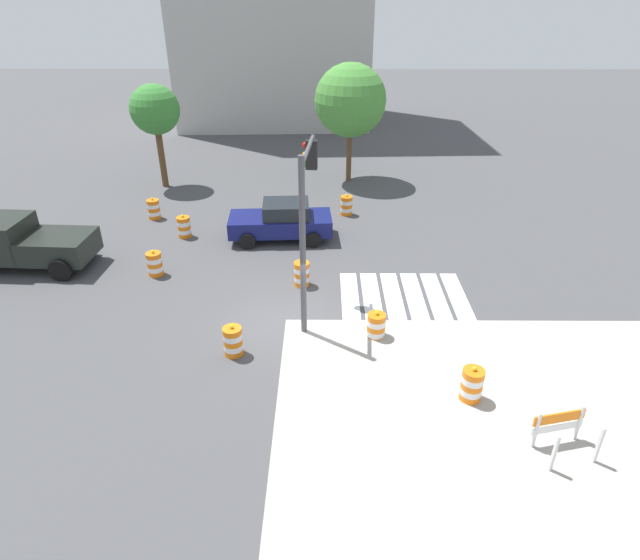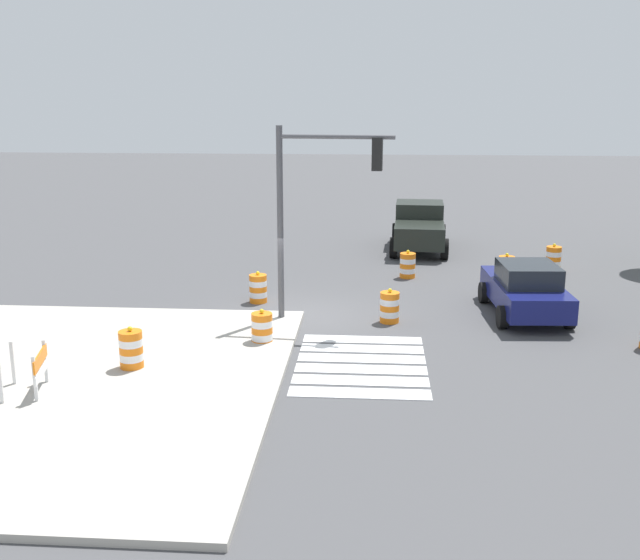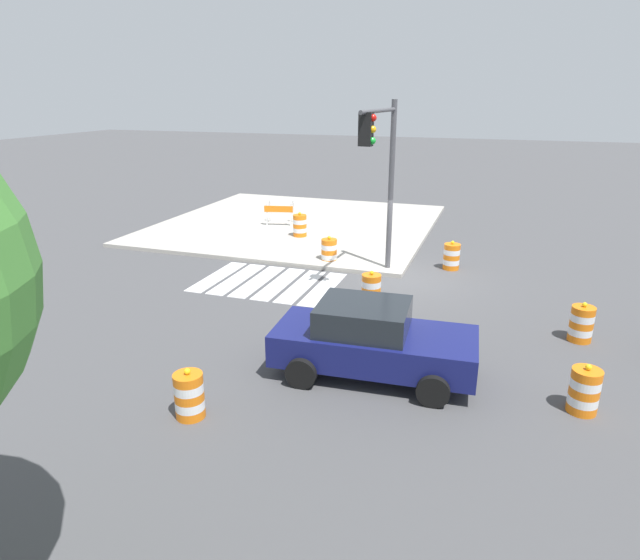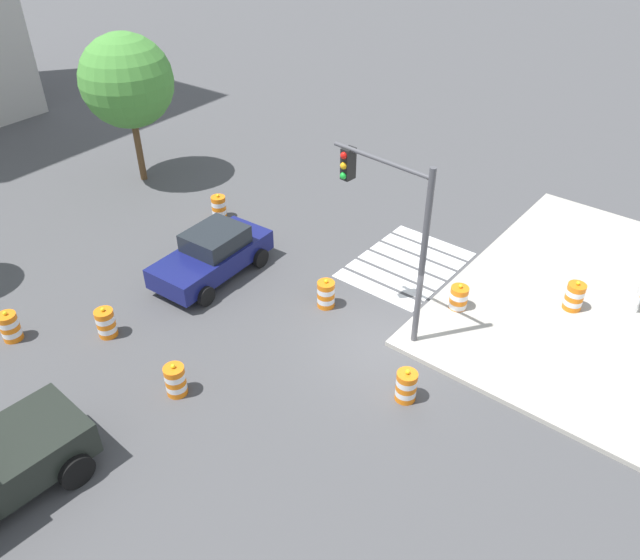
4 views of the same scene
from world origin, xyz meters
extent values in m
plane|color=#474749|center=(0.00, 0.00, 0.00)|extent=(120.00, 120.00, 0.00)
cube|color=silver|center=(2.12, 1.80, 0.01)|extent=(0.60, 3.20, 0.02)
cube|color=silver|center=(2.88, 1.80, 0.01)|extent=(0.60, 3.20, 0.02)
cube|color=silver|center=(3.62, 1.80, 0.01)|extent=(0.60, 3.20, 0.02)
cube|color=silver|center=(4.38, 1.80, 0.01)|extent=(0.60, 3.20, 0.02)
cube|color=silver|center=(5.12, 1.80, 0.01)|extent=(0.60, 3.20, 0.02)
cube|color=silver|center=(5.88, 1.80, 0.01)|extent=(0.60, 3.20, 0.02)
cube|color=navy|center=(-0.63, 6.61, 0.68)|extent=(4.40, 2.09, 0.70)
cube|color=#1E2328|center=(-0.38, 6.62, 1.33)|extent=(1.99, 1.71, 0.60)
cylinder|color=black|center=(-1.92, 5.58, 0.33)|extent=(0.67, 0.28, 0.66)
cylinder|color=black|center=(-2.03, 7.48, 0.33)|extent=(0.67, 0.28, 0.66)
cylinder|color=black|center=(0.77, 5.74, 0.33)|extent=(0.67, 0.28, 0.66)
cylinder|color=black|center=(0.66, 7.64, 0.33)|extent=(0.67, 0.28, 0.66)
cube|color=black|center=(-8.85, 3.90, 0.87)|extent=(2.60, 2.13, 0.90)
cylinder|color=black|center=(-8.40, 2.86, 0.42)|extent=(0.85, 0.34, 0.84)
cylinder|color=black|center=(-8.30, 4.90, 0.42)|extent=(0.85, 0.34, 0.84)
cylinder|color=orange|center=(-4.79, 6.76, 0.09)|extent=(0.56, 0.56, 0.18)
cylinder|color=white|center=(-4.79, 6.76, 0.27)|extent=(0.56, 0.56, 0.18)
cylinder|color=orange|center=(-4.79, 6.76, 0.45)|extent=(0.56, 0.56, 0.18)
cylinder|color=white|center=(-4.79, 6.76, 0.63)|extent=(0.56, 0.56, 0.18)
cylinder|color=orange|center=(-4.79, 6.76, 0.81)|extent=(0.56, 0.56, 0.18)
sphere|color=yellow|center=(-4.79, 6.76, 0.96)|extent=(0.12, 0.12, 0.12)
cylinder|color=orange|center=(0.42, 2.55, 0.09)|extent=(0.56, 0.56, 0.18)
cylinder|color=white|center=(0.42, 2.55, 0.27)|extent=(0.56, 0.56, 0.18)
cylinder|color=orange|center=(0.42, 2.55, 0.45)|extent=(0.56, 0.56, 0.18)
cylinder|color=white|center=(0.42, 2.55, 0.63)|extent=(0.56, 0.56, 0.18)
cylinder|color=orange|center=(0.42, 2.55, 0.81)|extent=(0.56, 0.56, 0.18)
sphere|color=yellow|center=(0.42, 2.55, 0.96)|extent=(0.12, 0.12, 0.12)
cylinder|color=orange|center=(2.27, 9.34, 0.09)|extent=(0.56, 0.56, 0.18)
cylinder|color=white|center=(2.27, 9.34, 0.27)|extent=(0.56, 0.56, 0.18)
cylinder|color=orange|center=(2.27, 9.34, 0.45)|extent=(0.56, 0.56, 0.18)
cylinder|color=white|center=(2.27, 9.34, 0.63)|extent=(0.56, 0.56, 0.18)
cylinder|color=orange|center=(2.27, 9.34, 0.81)|extent=(0.56, 0.56, 0.18)
sphere|color=yellow|center=(2.27, 9.34, 0.96)|extent=(0.12, 0.12, 0.12)
cylinder|color=orange|center=(2.80, -0.84, 0.09)|extent=(0.56, 0.56, 0.18)
cylinder|color=white|center=(2.80, -0.84, 0.27)|extent=(0.56, 0.56, 0.18)
cylinder|color=orange|center=(2.80, -0.84, 0.45)|extent=(0.56, 0.56, 0.18)
cylinder|color=white|center=(2.80, -0.84, 0.63)|extent=(0.56, 0.56, 0.18)
cylinder|color=orange|center=(2.80, -0.84, 0.81)|extent=(0.56, 0.56, 0.18)
sphere|color=yellow|center=(2.80, -0.84, 0.96)|extent=(0.12, 0.12, 0.12)
cylinder|color=orange|center=(-1.43, -1.60, 0.09)|extent=(0.56, 0.56, 0.18)
cylinder|color=white|center=(-1.43, -1.60, 0.27)|extent=(0.56, 0.56, 0.18)
cylinder|color=orange|center=(-1.43, -1.60, 0.45)|extent=(0.56, 0.56, 0.18)
cylinder|color=white|center=(-1.43, -1.60, 0.63)|extent=(0.56, 0.56, 0.18)
cylinder|color=orange|center=(-1.43, -1.60, 0.81)|extent=(0.56, 0.56, 0.18)
sphere|color=yellow|center=(-1.43, -1.60, 0.96)|extent=(0.12, 0.12, 0.12)
cylinder|color=orange|center=(-6.67, 8.82, 0.09)|extent=(0.56, 0.56, 0.18)
cylinder|color=white|center=(-6.67, 8.82, 0.27)|extent=(0.56, 0.56, 0.18)
cylinder|color=orange|center=(-6.67, 8.82, 0.45)|extent=(0.56, 0.56, 0.18)
cylinder|color=white|center=(-6.67, 8.82, 0.63)|extent=(0.56, 0.56, 0.18)
cylinder|color=orange|center=(-6.67, 8.82, 0.81)|extent=(0.56, 0.56, 0.18)
sphere|color=yellow|center=(-6.67, 8.82, 0.96)|extent=(0.12, 0.12, 0.12)
cylinder|color=orange|center=(-5.09, 3.29, 0.09)|extent=(0.56, 0.56, 0.18)
cylinder|color=white|center=(-5.09, 3.29, 0.27)|extent=(0.56, 0.56, 0.18)
cylinder|color=orange|center=(-5.09, 3.29, 0.45)|extent=(0.56, 0.56, 0.18)
cylinder|color=white|center=(-5.09, 3.29, 0.63)|extent=(0.56, 0.56, 0.18)
cylinder|color=orange|center=(-5.09, 3.29, 0.81)|extent=(0.56, 0.56, 0.18)
sphere|color=yellow|center=(-5.09, 3.29, 0.96)|extent=(0.12, 0.12, 0.12)
cylinder|color=orange|center=(4.99, -3.66, 0.24)|extent=(0.56, 0.56, 0.18)
cylinder|color=white|center=(4.99, -3.66, 0.42)|extent=(0.56, 0.56, 0.18)
cylinder|color=orange|center=(4.99, -3.66, 0.60)|extent=(0.56, 0.56, 0.18)
cylinder|color=white|center=(4.99, -3.66, 0.78)|extent=(0.56, 0.56, 0.18)
cylinder|color=orange|center=(4.99, -3.66, 0.96)|extent=(0.56, 0.56, 0.18)
sphere|color=yellow|center=(4.99, -3.66, 1.11)|extent=(0.12, 0.12, 0.12)
cube|color=silver|center=(6.04, -5.29, 0.65)|extent=(0.08, 0.08, 1.00)
cube|color=white|center=(6.58, -5.15, 0.60)|extent=(1.28, 0.33, 0.20)
cylinder|color=#4C4C51|center=(0.60, -0.60, 2.90)|extent=(0.18, 0.18, 5.50)
cylinder|color=#4C4C51|center=(0.72, 1.00, 5.35)|extent=(0.37, 3.20, 0.12)
cube|color=black|center=(0.81, 2.11, 4.90)|extent=(0.38, 0.31, 0.90)
sphere|color=red|center=(0.62, 2.13, 5.20)|extent=(0.20, 0.20, 0.20)
sphere|color=#F2A514|center=(0.62, 2.13, 4.90)|extent=(0.20, 0.20, 0.20)
sphere|color=green|center=(0.62, 2.13, 4.60)|extent=(0.20, 0.20, 0.20)
cylinder|color=brown|center=(2.57, 14.43, 1.49)|extent=(0.28, 0.28, 2.99)
sphere|color=#478C38|center=(2.57, 14.43, 4.30)|extent=(3.74, 3.74, 3.74)
camera|label=1|loc=(1.18, -14.24, 9.50)|focal=29.85mm
camera|label=2|loc=(21.59, 2.05, 6.55)|focal=42.34mm
camera|label=3|loc=(-2.96, 17.05, 5.86)|focal=30.58mm
camera|label=4|loc=(-11.95, -7.13, 12.14)|focal=34.86mm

